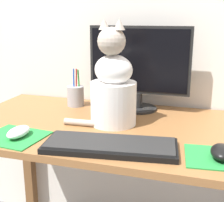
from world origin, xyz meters
name	(u,v)px	position (x,y,z in m)	size (l,w,h in m)	color
desk	(116,149)	(0.00, 0.00, 0.62)	(1.27, 0.66, 0.72)	brown
monitor	(139,66)	(0.04, 0.24, 0.92)	(0.45, 0.17, 0.37)	black
keyboard	(110,145)	(0.04, -0.22, 0.73)	(0.45, 0.22, 0.02)	black
mousepad_left	(14,137)	(-0.31, -0.22, 0.72)	(0.23, 0.20, 0.00)	#238438
mousepad_right	(218,158)	(0.38, -0.19, 0.72)	(0.21, 0.19, 0.00)	#238438
computer_mouse_left	(19,132)	(-0.29, -0.22, 0.74)	(0.06, 0.11, 0.03)	white
computer_mouse_right	(222,152)	(0.39, -0.20, 0.74)	(0.07, 0.10, 0.04)	black
cat	(113,87)	(-0.02, 0.01, 0.87)	(0.29, 0.23, 0.41)	white
pen_cup	(76,96)	(-0.26, 0.21, 0.77)	(0.08, 0.08, 0.18)	#99999E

